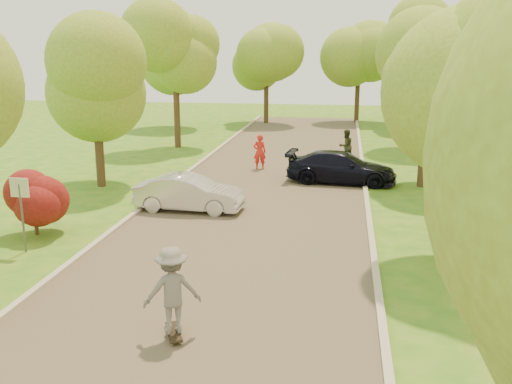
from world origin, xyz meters
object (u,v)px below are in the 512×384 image
Objects in this scene: street_sign at (21,199)px; longboard at (174,332)px; silver_sedan at (189,193)px; person_olive at (346,146)px; person_striped at (260,152)px; skateboarder at (172,290)px; dark_sedan at (341,167)px.

street_sign is 2.30× the size of longboard.
person_olive reaches higher than silver_sedan.
silver_sedan is 7.72m from person_striped.
longboard is (2.16, -9.08, -0.54)m from silver_sedan.
street_sign is 13.46m from person_striped.
person_striped is (-0.75, 16.66, -0.18)m from skateboarder.
longboard is at bearing -114.08° from skateboarder.
person_olive is at bearing 3.46° from dark_sedan.
skateboarder is at bearing -163.76° from silver_sedan.
silver_sedan is 9.35m from longboard.
skateboarder is at bearing 173.00° from dark_sedan.
street_sign is 13.49m from dark_sedan.
skateboarder is 19.37m from person_olive.
longboard is (5.66, -4.15, -1.46)m from street_sign.
skateboarder reaches higher than person_striped.
dark_sedan is 2.62× the size of skateboarder.
dark_sedan is at bearing -126.59° from skateboarder.
street_sign is 17.45m from person_olive.
person_striped reaches higher than silver_sedan.
person_olive is (3.35, 19.08, -0.18)m from skateboarder.
person_striped is at bearing -6.66° from person_olive.
person_striped reaches higher than person_olive.
longboard is 19.39m from person_olive.
skateboarder reaches higher than dark_sedan.
dark_sedan is 2.81× the size of person_olive.
longboard is 16.70m from person_striped.
skateboarder is (5.66, -4.15, -0.55)m from street_sign.
dark_sedan is 14.66m from skateboarder.
person_olive is (9.01, 14.93, -0.73)m from street_sign.
person_striped is 4.75m from person_olive.
street_sign is 1.30× the size of person_olive.
skateboarder is at bearing 65.92° from longboard.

